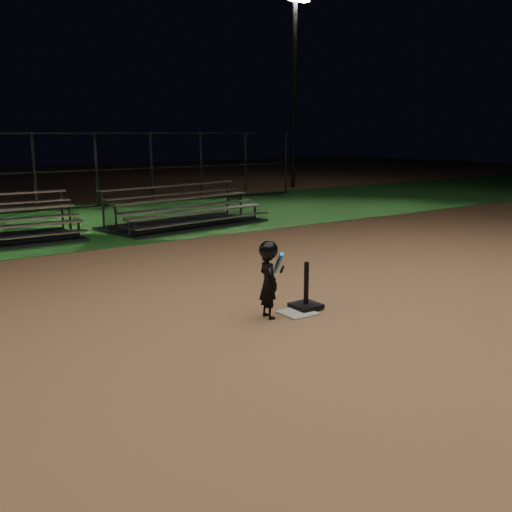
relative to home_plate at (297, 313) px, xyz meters
The scene contains 8 objects.
ground 0.01m from the home_plate, ahead, with size 80.00×80.00×0.00m, color #A7744B.
grass_strip 10.00m from the home_plate, 90.00° to the left, with size 60.00×8.00×0.01m, color #1C561B.
home_plate is the anchor object (origin of this frame).
batting_tee 0.28m from the home_plate, 22.23° to the left, with size 0.38×0.38×0.67m.
child_batter 0.71m from the home_plate, 167.42° to the left, with size 0.40×0.58×1.07m.
bleacher_right 8.25m from the home_plate, 72.33° to the left, with size 4.62×2.75×1.07m.
backstop_fence 13.06m from the home_plate, 90.00° to the left, with size 20.08×0.08×2.50m.
light_pole_right 19.79m from the home_plate, 51.23° to the left, with size 0.90×0.53×8.30m.
Camera 1 is at (-4.98, -6.03, 2.48)m, focal length 40.98 mm.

